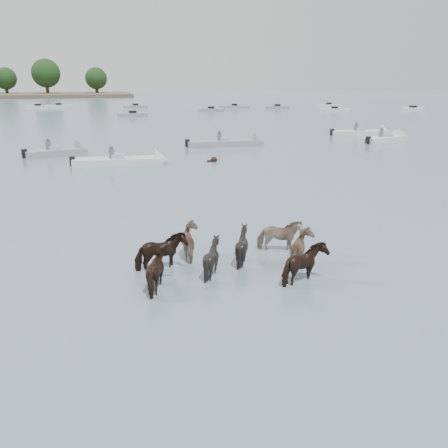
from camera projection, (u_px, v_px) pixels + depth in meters
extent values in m
plane|color=slate|center=(257.00, 270.00, 14.89)|extent=(400.00, 400.00, 0.00)
imported|color=black|center=(161.00, 254.00, 14.82)|extent=(1.63, 0.96, 1.29)
imported|color=#796352|center=(193.00, 243.00, 15.91)|extent=(1.41, 1.51, 1.23)
imported|color=black|center=(242.00, 248.00, 15.39)|extent=(1.46, 1.40, 1.27)
imported|color=#806B56|center=(279.00, 237.00, 16.42)|extent=(1.60, 1.04, 1.24)
imported|color=black|center=(162.00, 272.00, 13.45)|extent=(1.22, 1.38, 1.26)
imported|color=black|center=(212.00, 260.00, 14.42)|extent=(1.39, 1.32, 1.23)
imported|color=black|center=(304.00, 266.00, 13.88)|extent=(1.64, 1.28, 1.26)
imported|color=#836A59|center=(304.00, 251.00, 15.12)|extent=(1.16, 1.33, 1.25)
sphere|color=black|center=(214.00, 160.00, 34.07)|extent=(0.44, 0.44, 0.44)
cube|color=black|center=(211.00, 161.00, 34.03)|extent=(0.50, 0.22, 0.18)
cube|color=gray|center=(55.00, 153.00, 36.58)|extent=(4.55, 2.86, 0.55)
cone|color=gray|center=(83.00, 151.00, 37.73)|extent=(1.36, 1.80, 1.60)
cube|color=#99ADB7|center=(54.00, 148.00, 36.48)|extent=(1.11, 1.31, 0.35)
cube|color=black|center=(24.00, 153.00, 35.40)|extent=(0.44, 0.44, 0.60)
cylinder|color=#595966|center=(48.00, 146.00, 36.32)|extent=(0.36, 0.36, 0.70)
sphere|color=#595966|center=(48.00, 140.00, 36.19)|extent=(0.24, 0.24, 0.24)
cube|color=silver|center=(118.00, 162.00, 32.66)|extent=(5.91, 2.09, 0.55)
cone|color=silver|center=(162.00, 161.00, 33.18)|extent=(1.03, 1.67, 1.60)
cube|color=#99ADB7|center=(118.00, 157.00, 32.56)|extent=(0.89, 1.18, 0.35)
cube|color=black|center=(72.00, 161.00, 32.10)|extent=(0.38, 0.38, 0.60)
cylinder|color=#595966|center=(111.00, 154.00, 32.40)|extent=(0.36, 0.36, 0.70)
sphere|color=#595966|center=(111.00, 147.00, 32.27)|extent=(0.24, 0.24, 0.24)
cube|color=gray|center=(224.00, 144.00, 41.77)|extent=(6.30, 1.81, 0.55)
cone|color=gray|center=(259.00, 142.00, 42.49)|extent=(0.95, 1.63, 1.60)
cube|color=#99ADB7|center=(224.00, 139.00, 41.68)|extent=(0.84, 1.15, 0.35)
cube|color=black|center=(187.00, 143.00, 41.02)|extent=(0.36, 0.36, 0.60)
cylinder|color=#595966|center=(219.00, 137.00, 41.52)|extent=(0.36, 0.36, 0.70)
sphere|color=#595966|center=(219.00, 132.00, 41.39)|extent=(0.24, 0.24, 0.24)
cube|color=silver|center=(385.00, 140.00, 44.42)|extent=(5.03, 3.27, 0.55)
cone|color=silver|center=(400.00, 138.00, 45.82)|extent=(1.43, 1.82, 1.60)
cube|color=#99ADB7|center=(385.00, 136.00, 44.32)|extent=(1.16, 1.34, 0.35)
cube|color=black|center=(368.00, 140.00, 42.98)|extent=(0.46, 0.46, 0.60)
cylinder|color=#595966|center=(381.00, 134.00, 44.16)|extent=(0.36, 0.36, 0.70)
sphere|color=#595966|center=(382.00, 128.00, 44.03)|extent=(0.24, 0.24, 0.24)
cube|color=silver|center=(359.00, 133.00, 49.53)|extent=(5.77, 2.61, 0.55)
cone|color=silver|center=(386.00, 133.00, 49.75)|extent=(1.18, 1.74, 1.60)
cube|color=#99ADB7|center=(359.00, 130.00, 49.43)|extent=(0.99, 1.25, 0.35)
cube|color=black|center=(332.00, 132.00, 49.25)|extent=(0.41, 0.41, 0.60)
cylinder|color=#595966|center=(356.00, 128.00, 49.27)|extent=(0.36, 0.36, 0.70)
sphere|color=#595966|center=(356.00, 123.00, 49.14)|extent=(0.24, 0.24, 0.24)
cube|color=silver|center=(38.00, 107.00, 92.36)|extent=(4.25, 2.18, 0.60)
cube|color=black|center=(38.00, 105.00, 92.25)|extent=(1.16, 1.16, 0.50)
cube|color=silver|center=(59.00, 106.00, 95.14)|extent=(5.10, 2.09, 0.60)
cube|color=black|center=(59.00, 104.00, 95.04)|extent=(1.11, 1.11, 0.50)
cube|color=gray|center=(133.00, 115.00, 73.37)|extent=(4.44, 1.94, 0.60)
cube|color=black|center=(132.00, 112.00, 73.27)|extent=(1.10, 1.10, 0.50)
cube|color=gray|center=(136.00, 107.00, 93.50)|extent=(4.53, 1.76, 0.60)
cube|color=black|center=(135.00, 105.00, 93.39)|extent=(1.06, 1.06, 0.50)
cube|color=gray|center=(211.00, 110.00, 84.19)|extent=(4.63, 2.95, 0.60)
cube|color=black|center=(211.00, 108.00, 84.09)|extent=(1.29, 1.29, 0.50)
cube|color=gray|center=(235.00, 107.00, 92.82)|extent=(5.74, 2.50, 0.60)
cube|color=black|center=(235.00, 105.00, 92.71)|extent=(1.17, 1.17, 0.50)
cube|color=gray|center=(277.00, 108.00, 91.38)|extent=(4.41, 2.35, 0.60)
cube|color=black|center=(277.00, 106.00, 91.27)|extent=(1.19, 1.19, 0.50)
cube|color=silver|center=(334.00, 110.00, 84.39)|extent=(5.22, 3.13, 0.60)
cube|color=black|center=(335.00, 108.00, 84.28)|extent=(1.28, 1.28, 0.50)
cube|color=silver|center=(329.00, 106.00, 97.20)|extent=(5.20, 3.06, 0.60)
cube|color=black|center=(329.00, 104.00, 97.09)|extent=(1.27, 1.27, 0.50)
cube|color=silver|center=(413.00, 109.00, 86.69)|extent=(5.16, 3.05, 0.60)
cube|color=black|center=(413.00, 107.00, 86.58)|extent=(1.27, 1.27, 0.50)
cylinder|color=#382619|center=(7.00, 92.00, 149.60)|extent=(1.00, 1.00, 2.93)
sphere|color=black|center=(5.00, 78.00, 148.52)|extent=(6.51, 6.51, 6.51)
cylinder|color=#382619|center=(47.00, 90.00, 149.36)|extent=(1.00, 1.00, 3.76)
sphere|color=black|center=(46.00, 73.00, 147.97)|extent=(8.36, 8.36, 8.36)
cylinder|color=#382619|center=(97.00, 91.00, 153.40)|extent=(1.00, 1.00, 2.95)
sphere|color=black|center=(96.00, 78.00, 152.31)|extent=(6.55, 6.55, 6.55)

